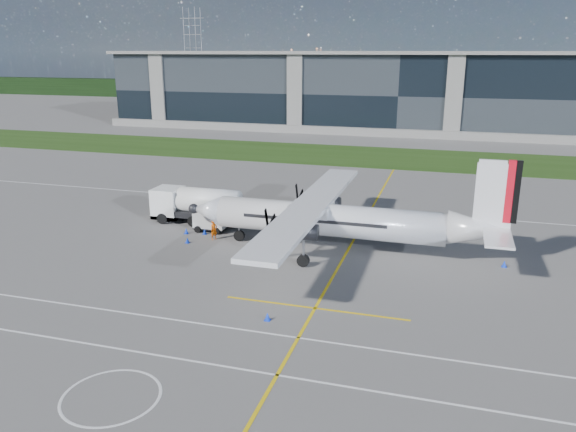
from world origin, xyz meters
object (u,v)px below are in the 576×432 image
at_px(pylon_west, 193,52).
at_px(ground_crew_person, 214,229).
at_px(safety_cone_nose_port, 187,240).
at_px(baggage_tug, 211,221).
at_px(safety_cone_nose_stbd, 205,231).
at_px(safety_cone_portwing, 267,317).
at_px(turboprop_aircraft, 341,202).
at_px(safety_cone_fwd, 186,231).
at_px(fuel_tanker_truck, 191,205).
at_px(safety_cone_tail, 504,264).

xyz_separation_m(pylon_west, ground_crew_person, (71.34, -145.33, -14.00)).
bearing_deg(safety_cone_nose_port, pylon_west, 115.34).
relative_size(baggage_tug, safety_cone_nose_stbd, 6.14).
bearing_deg(ground_crew_person, baggage_tug, 61.54).
xyz_separation_m(baggage_tug, safety_cone_portwing, (10.56, -15.30, -0.67)).
bearing_deg(turboprop_aircraft, pylon_west, 119.59).
relative_size(turboprop_aircraft, safety_cone_portwing, 54.75).
xyz_separation_m(safety_cone_fwd, safety_cone_nose_port, (1.24, -2.26, 0.00)).
bearing_deg(fuel_tanker_truck, pylon_west, 115.44).
bearing_deg(baggage_tug, pylon_west, 116.08).
relative_size(pylon_west, safety_cone_portwing, 60.00).
height_order(ground_crew_person, safety_cone_tail, ground_crew_person).
xyz_separation_m(safety_cone_tail, safety_cone_nose_stbd, (-25.11, 0.79, 0.00)).
distance_m(safety_cone_fwd, safety_cone_nose_stbd, 1.68).
bearing_deg(ground_crew_person, safety_cone_tail, -58.01).
height_order(baggage_tug, safety_cone_nose_stbd, baggage_tug).
bearing_deg(baggage_tug, safety_cone_tail, -4.32).
bearing_deg(safety_cone_nose_stbd, safety_cone_fwd, -168.74).
xyz_separation_m(baggage_tug, safety_cone_fwd, (-1.77, -1.43, -0.67)).
bearing_deg(safety_cone_portwing, pylon_west, 116.97).
bearing_deg(safety_cone_fwd, pylon_west, 115.28).
bearing_deg(turboprop_aircraft, baggage_tug, 171.22).
relative_size(turboprop_aircraft, safety_cone_nose_stbd, 54.75).
bearing_deg(fuel_tanker_truck, baggage_tug, -34.24).
distance_m(safety_cone_fwd, safety_cone_tail, 26.77).
distance_m(safety_cone_fwd, safety_cone_nose_port, 2.58).
height_order(safety_cone_fwd, safety_cone_nose_stbd, same).
height_order(ground_crew_person, safety_cone_nose_port, ground_crew_person).
bearing_deg(pylon_west, safety_cone_portwing, -63.03).
bearing_deg(turboprop_aircraft, safety_cone_tail, 0.06).
distance_m(fuel_tanker_truck, safety_cone_nose_port, 6.29).
height_order(pylon_west, turboprop_aircraft, pylon_west).
xyz_separation_m(pylon_west, baggage_tug, (70.05, -143.13, -14.08)).
xyz_separation_m(safety_cone_fwd, safety_cone_nose_stbd, (1.65, 0.33, 0.00)).
distance_m(pylon_west, safety_cone_fwd, 160.55).
bearing_deg(safety_cone_nose_port, fuel_tanker_truck, 112.61).
xyz_separation_m(fuel_tanker_truck, safety_cone_tail, (27.88, -3.85, -1.45)).
distance_m(turboprop_aircraft, safety_cone_fwd, 14.59).
xyz_separation_m(turboprop_aircraft, fuel_tanker_truck, (-15.18, 3.86, -2.40)).
height_order(baggage_tug, ground_crew_person, ground_crew_person).
bearing_deg(safety_cone_fwd, fuel_tanker_truck, 108.24).
relative_size(turboprop_aircraft, safety_cone_fwd, 54.75).
relative_size(baggage_tug, safety_cone_nose_port, 6.14).
height_order(baggage_tug, safety_cone_portwing, baggage_tug).
bearing_deg(safety_cone_nose_port, ground_crew_person, 39.36).
relative_size(ground_crew_person, safety_cone_tail, 3.99).
bearing_deg(safety_cone_portwing, safety_cone_nose_port, 133.71).
height_order(turboprop_aircraft, safety_cone_portwing, turboprop_aircraft).
bearing_deg(baggage_tug, safety_cone_nose_stbd, -96.17).
distance_m(ground_crew_person, safety_cone_fwd, 3.24).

